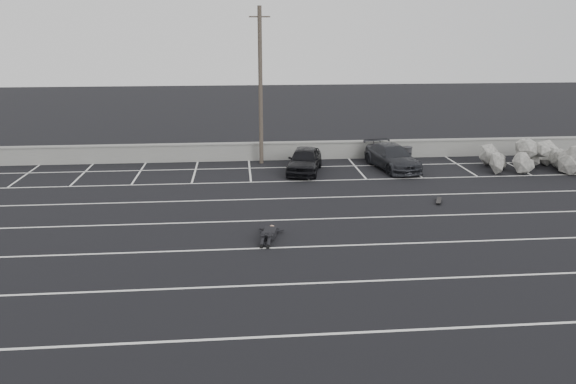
{
  "coord_description": "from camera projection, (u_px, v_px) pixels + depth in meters",
  "views": [
    {
      "loc": [
        -2.61,
        -18.65,
        7.55
      ],
      "look_at": [
        -0.59,
        3.65,
        1.0
      ],
      "focal_mm": 35.0,
      "sensor_mm": 36.0,
      "label": 1
    }
  ],
  "objects": [
    {
      "name": "car_right",
      "position": [
        392.0,
        157.0,
        31.16
      ],
      "size": [
        2.69,
        4.84,
        1.33
      ],
      "primitive_type": "imported",
      "rotation": [
        0.0,
        0.0,
        0.19
      ],
      "color": "#222327",
      "rests_on": "ground"
    },
    {
      "name": "trash_bin",
      "position": [
        407.0,
        154.0,
        32.73
      ],
      "size": [
        0.8,
        0.8,
        0.92
      ],
      "rotation": [
        0.0,
        0.0,
        -0.42
      ],
      "color": "#252527",
      "rests_on": "ground"
    },
    {
      "name": "skateboard",
      "position": [
        439.0,
        201.0,
        25.24
      ],
      "size": [
        0.49,
        0.79,
        0.09
      ],
      "rotation": [
        0.0,
        0.0,
        -0.4
      ],
      "color": "black",
      "rests_on": "ground"
    },
    {
      "name": "ground",
      "position": [
        313.0,
        247.0,
        20.17
      ],
      "size": [
        120.0,
        120.0,
        0.0
      ],
      "primitive_type": "plane",
      "color": "black",
      "rests_on": "ground"
    },
    {
      "name": "riprap_pile",
      "position": [
        542.0,
        161.0,
        31.05
      ],
      "size": [
        5.93,
        4.38,
        1.31
      ],
      "color": "#9D9B93",
      "rests_on": "ground"
    },
    {
      "name": "utility_pole",
      "position": [
        260.0,
        86.0,
        31.44
      ],
      "size": [
        1.16,
        0.23,
        8.73
      ],
      "color": "#4C4238",
      "rests_on": "ground"
    },
    {
      "name": "stall_lines",
      "position": [
        298.0,
        209.0,
        24.38
      ],
      "size": [
        36.0,
        20.05,
        0.01
      ],
      "color": "silver",
      "rests_on": "ground"
    },
    {
      "name": "seawall",
      "position": [
        282.0,
        151.0,
        33.4
      ],
      "size": [
        50.0,
        0.45,
        1.06
      ],
      "color": "gray",
      "rests_on": "ground"
    },
    {
      "name": "person",
      "position": [
        270.0,
        230.0,
        21.14
      ],
      "size": [
        2.0,
        2.89,
        0.5
      ],
      "primitive_type": null,
      "rotation": [
        0.0,
        0.0,
        -0.21
      ],
      "color": "black",
      "rests_on": "ground"
    },
    {
      "name": "car_left",
      "position": [
        305.0,
        160.0,
        30.4
      ],
      "size": [
        2.56,
        4.28,
        1.36
      ],
      "primitive_type": "imported",
      "rotation": [
        0.0,
        0.0,
        -0.25
      ],
      "color": "black",
      "rests_on": "ground"
    }
  ]
}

